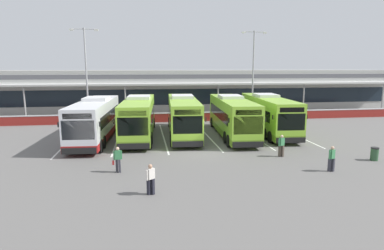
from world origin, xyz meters
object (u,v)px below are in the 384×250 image
(pedestrian_in_dark_coat, at_px, (151,178))
(lamp_post_west, at_px, (86,69))
(coach_bus_leftmost, at_px, (95,120))
(pedestrian_child, at_px, (281,145))
(litter_bin, at_px, (374,154))
(lamp_post_centre, at_px, (253,68))
(pedestrian_near_bin, at_px, (332,158))
(coach_bus_rightmost, at_px, (268,115))
(coach_bus_centre, at_px, (183,117))
(coach_bus_left_centre, at_px, (139,118))
(coach_bus_right_centre, at_px, (232,117))
(pedestrian_with_handbag, at_px, (118,159))

(pedestrian_in_dark_coat, height_order, lamp_post_west, lamp_post_west)
(coach_bus_leftmost, distance_m, pedestrian_child, 16.19)
(litter_bin, bearing_deg, lamp_post_centre, 95.16)
(pedestrian_near_bin, bearing_deg, lamp_post_centre, 83.73)
(coach_bus_rightmost, xyz_separation_m, litter_bin, (3.68, -10.73, -1.32))
(coach_bus_centre, bearing_deg, coach_bus_left_centre, -178.77)
(coach_bus_right_centre, bearing_deg, pedestrian_with_handbag, -135.55)
(coach_bus_left_centre, distance_m, lamp_post_centre, 18.42)
(lamp_post_centre, bearing_deg, pedestrian_near_bin, -96.27)
(coach_bus_centre, bearing_deg, pedestrian_near_bin, -57.75)
(coach_bus_centre, height_order, pedestrian_in_dark_coat, coach_bus_centre)
(coach_bus_leftmost, bearing_deg, pedestrian_near_bin, -35.95)
(pedestrian_with_handbag, relative_size, pedestrian_near_bin, 1.00)
(coach_bus_left_centre, distance_m, pedestrian_in_dark_coat, 14.57)
(pedestrian_with_handbag, bearing_deg, coach_bus_left_centre, 83.44)
(coach_bus_leftmost, xyz_separation_m, coach_bus_left_centre, (3.82, 0.85, 0.00))
(coach_bus_right_centre, bearing_deg, coach_bus_centre, 169.66)
(lamp_post_centre, relative_size, litter_bin, 11.83)
(coach_bus_centre, bearing_deg, coach_bus_rightmost, 0.74)
(lamp_post_centre, height_order, litter_bin, lamp_post_centre)
(coach_bus_rightmost, relative_size, pedestrian_with_handbag, 7.58)
(pedestrian_with_handbag, height_order, pedestrian_near_bin, same)
(lamp_post_west, relative_size, litter_bin, 11.83)
(coach_bus_leftmost, xyz_separation_m, lamp_post_west, (-2.36, 11.17, 4.50))
(coach_bus_left_centre, xyz_separation_m, coach_bus_right_centre, (8.79, -0.75, 0.00))
(coach_bus_left_centre, height_order, coach_bus_rightmost, same)
(pedestrian_with_handbag, bearing_deg, coach_bus_centre, 63.11)
(coach_bus_rightmost, bearing_deg, coach_bus_left_centre, -179.10)
(coach_bus_right_centre, distance_m, coach_bus_rightmost, 4.07)
(coach_bus_left_centre, distance_m, coach_bus_rightmost, 12.75)
(coach_bus_leftmost, bearing_deg, coach_bus_left_centre, 12.60)
(coach_bus_right_centre, distance_m, litter_bin, 12.47)
(coach_bus_left_centre, relative_size, litter_bin, 13.21)
(pedestrian_in_dark_coat, distance_m, lamp_post_west, 26.34)
(coach_bus_right_centre, height_order, pedestrian_child, coach_bus_right_centre)
(coach_bus_centre, xyz_separation_m, pedestrian_near_bin, (7.85, -12.45, -0.91))
(coach_bus_left_centre, xyz_separation_m, pedestrian_near_bin, (12.04, -12.36, -0.91))
(coach_bus_centre, xyz_separation_m, coach_bus_right_centre, (4.60, -0.84, 0.00))
(coach_bus_centre, relative_size, pedestrian_in_dark_coat, 7.58)
(coach_bus_rightmost, bearing_deg, coach_bus_right_centre, -166.49)
(pedestrian_in_dark_coat, xyz_separation_m, pedestrian_child, (9.63, 5.89, 0.00))
(pedestrian_in_dark_coat, bearing_deg, lamp_post_west, 105.54)
(pedestrian_in_dark_coat, distance_m, lamp_post_centre, 28.99)
(coach_bus_right_centre, xyz_separation_m, pedestrian_child, (1.56, -7.88, -0.91))
(coach_bus_centre, relative_size, lamp_post_west, 1.12)
(pedestrian_in_dark_coat, bearing_deg, coach_bus_right_centre, 59.63)
(pedestrian_with_handbag, height_order, lamp_post_centre, lamp_post_centre)
(coach_bus_rightmost, bearing_deg, coach_bus_centre, -179.26)
(lamp_post_west, bearing_deg, pedestrian_near_bin, -51.21)
(coach_bus_rightmost, xyz_separation_m, lamp_post_west, (-18.93, 10.11, 4.50))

